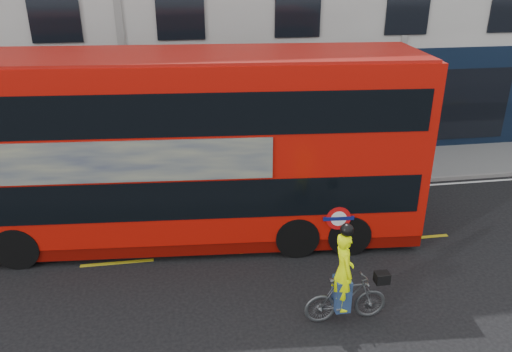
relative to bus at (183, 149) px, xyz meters
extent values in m
plane|color=black|center=(-1.80, -2.66, -2.54)|extent=(120.00, 120.00, 0.00)
cube|color=slate|center=(-1.80, 3.84, -2.48)|extent=(60.00, 3.00, 0.12)
cube|color=slate|center=(-1.80, 2.34, -2.48)|extent=(60.00, 0.12, 0.13)
cube|color=black|center=(-1.80, 5.32, -0.54)|extent=(50.00, 0.08, 4.00)
cube|color=silver|center=(-1.80, 2.04, -2.54)|extent=(58.00, 0.10, 0.01)
cube|color=#BE1007|center=(-0.05, 0.01, 0.15)|extent=(12.41, 3.74, 4.39)
cube|color=#5F0803|center=(-0.05, 0.01, -2.21)|extent=(12.41, 3.68, 0.33)
cube|color=black|center=(-0.05, 0.01, -0.82)|extent=(11.93, 3.74, 1.00)
cube|color=black|center=(-0.05, 0.01, 1.29)|extent=(11.93, 3.74, 1.00)
cube|color=#9D120B|center=(-0.05, 0.01, 2.37)|extent=(12.16, 3.61, 0.09)
cube|color=black|center=(6.07, -0.48, -0.82)|extent=(0.24, 2.50, 1.00)
cube|color=black|center=(6.07, -0.48, 1.29)|extent=(0.24, 2.50, 1.00)
cube|color=tan|center=(-1.27, -1.32, 0.24)|extent=(6.65, 0.57, 1.00)
cylinder|color=red|center=(3.72, -1.72, -1.43)|extent=(0.62, 0.07, 0.62)
cylinder|color=white|center=(3.72, -1.72, -1.43)|extent=(0.40, 0.05, 0.40)
cube|color=#0C1459|center=(3.72, -1.73, -1.43)|extent=(0.78, 0.08, 0.10)
cylinder|color=black|center=(4.17, -0.33, -1.99)|extent=(1.33, 2.91, 1.11)
cylinder|color=black|center=(2.84, -0.22, -1.99)|extent=(1.33, 2.91, 1.11)
cylinder|color=black|center=(-4.04, 0.32, -1.99)|extent=(1.33, 2.91, 1.11)
imported|color=#464A4B|center=(3.17, -4.09, -2.01)|extent=(1.77, 0.50, 1.06)
imported|color=#E3FE02|center=(3.07, -4.09, -1.31)|extent=(0.42, 0.63, 1.73)
cube|color=black|center=(3.91, -4.09, -1.57)|extent=(0.29, 0.23, 0.23)
cube|color=navy|center=(3.07, -4.09, -1.86)|extent=(0.32, 0.40, 0.73)
sphere|color=black|center=(3.07, -4.09, -0.36)|extent=(0.27, 0.27, 0.27)
camera|label=1|loc=(0.01, -12.17, 4.48)|focal=35.00mm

